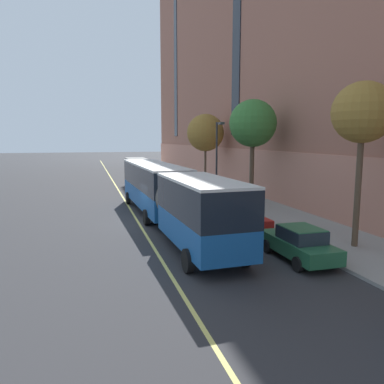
{
  "coord_description": "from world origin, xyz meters",
  "views": [
    {
      "loc": [
        -3.85,
        -23.75,
        5.45
      ],
      "look_at": [
        2.98,
        0.7,
        1.8
      ],
      "focal_mm": 35.0,
      "sensor_mm": 36.0,
      "label": 1
    }
  ],
  "objects_px": {
    "parked_car_white_0": "(181,186)",
    "parked_car_green_4": "(148,169)",
    "parked_car_black_2": "(210,200)",
    "street_tree_near_corner": "(363,114)",
    "city_bus": "(167,192)",
    "parked_car_green_3": "(299,243)",
    "street_tree_mid_block": "(253,124)",
    "fire_hydrant": "(186,183)",
    "parked_car_red_1": "(243,217)",
    "street_lamp": "(218,152)",
    "street_tree_far_uptown": "(205,133)"
  },
  "relations": [
    {
      "from": "parked_car_green_4",
      "to": "fire_hydrant",
      "type": "height_order",
      "value": "parked_car_green_4"
    },
    {
      "from": "parked_car_green_3",
      "to": "parked_car_green_4",
      "type": "relative_size",
      "value": 1.02
    },
    {
      "from": "parked_car_green_3",
      "to": "street_tree_far_uptown",
      "type": "relative_size",
      "value": 0.55
    },
    {
      "from": "parked_car_green_4",
      "to": "parked_car_green_3",
      "type": "bearing_deg",
      "value": -89.78
    },
    {
      "from": "street_lamp",
      "to": "fire_hydrant",
      "type": "xyz_separation_m",
      "value": [
        -0.1,
        10.41,
        -3.76
      ]
    },
    {
      "from": "parked_car_green_3",
      "to": "street_tree_near_corner",
      "type": "bearing_deg",
      "value": 12.65
    },
    {
      "from": "parked_car_red_1",
      "to": "parked_car_green_4",
      "type": "height_order",
      "value": "same"
    },
    {
      "from": "parked_car_white_0",
      "to": "parked_car_green_4",
      "type": "xyz_separation_m",
      "value": [
        -0.08,
        20.34,
        0.0
      ]
    },
    {
      "from": "street_tree_mid_block",
      "to": "fire_hydrant",
      "type": "relative_size",
      "value": 11.58
    },
    {
      "from": "parked_car_green_3",
      "to": "parked_car_green_4",
      "type": "distance_m",
      "value": 41.86
    },
    {
      "from": "parked_car_green_3",
      "to": "parked_car_white_0",
      "type": "bearing_deg",
      "value": 90.22
    },
    {
      "from": "city_bus",
      "to": "street_lamp",
      "type": "distance_m",
      "value": 9.72
    },
    {
      "from": "city_bus",
      "to": "parked_car_green_3",
      "type": "relative_size",
      "value": 4.67
    },
    {
      "from": "parked_car_black_2",
      "to": "street_tree_far_uptown",
      "type": "xyz_separation_m",
      "value": [
        3.74,
        13.09,
        5.27
      ]
    },
    {
      "from": "parked_car_red_1",
      "to": "street_tree_mid_block",
      "type": "relative_size",
      "value": 0.58
    },
    {
      "from": "street_lamp",
      "to": "street_tree_near_corner",
      "type": "bearing_deg",
      "value": -82.71
    },
    {
      "from": "parked_car_white_0",
      "to": "parked_car_green_3",
      "type": "height_order",
      "value": "same"
    },
    {
      "from": "parked_car_white_0",
      "to": "street_tree_far_uptown",
      "type": "xyz_separation_m",
      "value": [
        3.71,
        3.85,
        5.27
      ]
    },
    {
      "from": "parked_car_black_2",
      "to": "street_tree_far_uptown",
      "type": "distance_m",
      "value": 14.6
    },
    {
      "from": "parked_car_white_0",
      "to": "parked_car_green_3",
      "type": "xyz_separation_m",
      "value": [
        0.08,
        -21.52,
        -0.0
      ]
    },
    {
      "from": "city_bus",
      "to": "parked_car_green_4",
      "type": "xyz_separation_m",
      "value": [
        4.1,
        33.35,
        -1.32
      ]
    },
    {
      "from": "parked_car_white_0",
      "to": "parked_car_green_3",
      "type": "bearing_deg",
      "value": -89.78
    },
    {
      "from": "parked_car_green_4",
      "to": "street_lamp",
      "type": "relative_size",
      "value": 0.65
    },
    {
      "from": "city_bus",
      "to": "parked_car_black_2",
      "type": "height_order",
      "value": "city_bus"
    },
    {
      "from": "parked_car_green_4",
      "to": "street_tree_mid_block",
      "type": "relative_size",
      "value": 0.52
    },
    {
      "from": "parked_car_red_1",
      "to": "parked_car_white_0",
      "type": "bearing_deg",
      "value": 89.83
    },
    {
      "from": "parked_car_green_3",
      "to": "fire_hydrant",
      "type": "xyz_separation_m",
      "value": [
        1.6,
        26.28,
        -0.29
      ]
    },
    {
      "from": "city_bus",
      "to": "parked_car_red_1",
      "type": "relative_size",
      "value": 4.28
    },
    {
      "from": "street_tree_far_uptown",
      "to": "street_lamp",
      "type": "xyz_separation_m",
      "value": [
        -1.93,
        -9.5,
        -1.8
      ]
    },
    {
      "from": "parked_car_black_2",
      "to": "street_tree_near_corner",
      "type": "bearing_deg",
      "value": -71.92
    },
    {
      "from": "parked_car_white_0",
      "to": "parked_car_green_4",
      "type": "height_order",
      "value": "same"
    },
    {
      "from": "parked_car_green_4",
      "to": "city_bus",
      "type": "bearing_deg",
      "value": -97.01
    },
    {
      "from": "street_tree_far_uptown",
      "to": "fire_hydrant",
      "type": "relative_size",
      "value": 11.06
    },
    {
      "from": "parked_car_red_1",
      "to": "parked_car_black_2",
      "type": "bearing_deg",
      "value": 89.84
    },
    {
      "from": "city_bus",
      "to": "street_tree_far_uptown",
      "type": "relative_size",
      "value": 2.58
    },
    {
      "from": "parked_car_green_4",
      "to": "parked_car_red_1",
      "type": "bearing_deg",
      "value": -89.95
    },
    {
      "from": "parked_car_green_4",
      "to": "street_tree_mid_block",
      "type": "xyz_separation_m",
      "value": [
        3.79,
        -28.77,
        5.79
      ]
    },
    {
      "from": "street_tree_near_corner",
      "to": "street_lamp",
      "type": "relative_size",
      "value": 1.2
    },
    {
      "from": "city_bus",
      "to": "street_tree_near_corner",
      "type": "relative_size",
      "value": 2.58
    },
    {
      "from": "parked_car_black_2",
      "to": "street_tree_mid_block",
      "type": "xyz_separation_m",
      "value": [
        3.74,
        0.81,
        5.79
      ]
    },
    {
      "from": "parked_car_green_3",
      "to": "fire_hydrant",
      "type": "bearing_deg",
      "value": 86.51
    },
    {
      "from": "parked_car_white_0",
      "to": "street_tree_mid_block",
      "type": "bearing_deg",
      "value": -66.22
    },
    {
      "from": "city_bus",
      "to": "street_tree_far_uptown",
      "type": "xyz_separation_m",
      "value": [
        7.89,
        16.86,
        3.95
      ]
    },
    {
      "from": "street_lamp",
      "to": "fire_hydrant",
      "type": "height_order",
      "value": "street_lamp"
    },
    {
      "from": "parked_car_red_1",
      "to": "parked_car_black_2",
      "type": "distance_m",
      "value": 6.26
    },
    {
      "from": "street_tree_far_uptown",
      "to": "parked_car_green_4",
      "type": "bearing_deg",
      "value": 102.96
    },
    {
      "from": "parked_car_red_1",
      "to": "street_tree_far_uptown",
      "type": "bearing_deg",
      "value": 79.0
    },
    {
      "from": "parked_car_green_3",
      "to": "parked_car_black_2",
      "type": "bearing_deg",
      "value": 90.52
    },
    {
      "from": "parked_car_black_2",
      "to": "parked_car_green_3",
      "type": "xyz_separation_m",
      "value": [
        0.11,
        -12.28,
        -0.0
      ]
    },
    {
      "from": "fire_hydrant",
      "to": "parked_car_red_1",
      "type": "bearing_deg",
      "value": -94.89
    }
  ]
}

